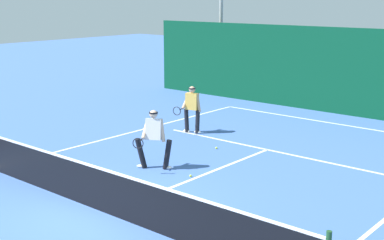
% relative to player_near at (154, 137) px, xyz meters
% --- Properties ---
extents(ground_plane, '(80.00, 80.00, 0.00)m').
position_rel_player_near_xyz_m(ground_plane, '(1.37, -2.88, -0.89)').
color(ground_plane, '#4268B2').
extents(court_line_baseline_far, '(9.45, 0.10, 0.01)m').
position_rel_player_near_xyz_m(court_line_baseline_far, '(1.37, 8.07, -0.89)').
color(court_line_baseline_far, white).
rests_on(court_line_baseline_far, ground_plane).
extents(court_line_service, '(7.70, 0.10, 0.01)m').
position_rel_player_near_xyz_m(court_line_service, '(1.37, 3.54, -0.89)').
color(court_line_service, white).
rests_on(court_line_service, ground_plane).
extents(court_line_centre, '(0.10, 6.40, 0.01)m').
position_rel_player_near_xyz_m(court_line_centre, '(1.37, 0.32, -0.89)').
color(court_line_centre, white).
rests_on(court_line_centre, ground_plane).
extents(tennis_net, '(10.36, 0.09, 1.12)m').
position_rel_player_near_xyz_m(tennis_net, '(1.37, -2.88, -0.38)').
color(tennis_net, '#1E4723').
rests_on(tennis_net, ground_plane).
extents(player_near, '(0.95, 1.06, 1.63)m').
position_rel_player_near_xyz_m(player_near, '(0.00, 0.00, 0.00)').
color(player_near, black).
rests_on(player_near, ground_plane).
extents(player_far, '(0.68, 0.91, 1.62)m').
position_rel_player_near_xyz_m(player_far, '(-1.74, 3.64, -0.01)').
color(player_far, black).
rests_on(player_far, ground_plane).
extents(tennis_ball, '(0.07, 0.07, 0.07)m').
position_rel_player_near_xyz_m(tennis_ball, '(0.13, 2.60, -0.86)').
color(tennis_ball, '#D1E033').
rests_on(tennis_ball, ground_plane).
extents(tennis_ball_extra, '(0.07, 0.07, 0.07)m').
position_rel_player_near_xyz_m(tennis_ball_extra, '(1.22, 0.10, -0.86)').
color(tennis_ball_extra, '#D1E033').
rests_on(tennis_ball_extra, ground_plane).
extents(back_fence_windscreen, '(20.14, 0.12, 3.40)m').
position_rel_player_near_xyz_m(back_fence_windscreen, '(1.37, 9.76, 0.81)').
color(back_fence_windscreen, '#084128').
rests_on(back_fence_windscreen, ground_plane).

